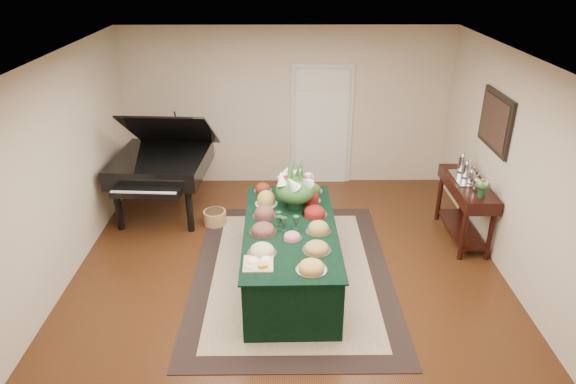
{
  "coord_description": "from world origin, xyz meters",
  "views": [
    {
      "loc": [
        -0.05,
        -5.46,
        3.79
      ],
      "look_at": [
        0.0,
        0.3,
        1.05
      ],
      "focal_mm": 32.0,
      "sensor_mm": 36.0,
      "label": 1
    }
  ],
  "objects_px": {
    "grand_piano": "(162,163)",
    "floral_centerpiece": "(296,185)",
    "mahogany_sideboard": "(466,195)",
    "buffet_table": "(290,254)"
  },
  "relations": [
    {
      "from": "floral_centerpiece",
      "to": "grand_piano",
      "type": "bearing_deg",
      "value": 146.39
    },
    {
      "from": "floral_centerpiece",
      "to": "mahogany_sideboard",
      "type": "relative_size",
      "value": 0.39
    },
    {
      "from": "floral_centerpiece",
      "to": "grand_piano",
      "type": "xyz_separation_m",
      "value": [
        -2.01,
        1.33,
        -0.24
      ]
    },
    {
      "from": "mahogany_sideboard",
      "to": "grand_piano",
      "type": "bearing_deg",
      "value": 169.38
    },
    {
      "from": "buffet_table",
      "to": "mahogany_sideboard",
      "type": "bearing_deg",
      "value": 22.89
    },
    {
      "from": "grand_piano",
      "to": "mahogany_sideboard",
      "type": "relative_size",
      "value": 1.29
    },
    {
      "from": "buffet_table",
      "to": "grand_piano",
      "type": "bearing_deg",
      "value": 135.96
    },
    {
      "from": "buffet_table",
      "to": "grand_piano",
      "type": "relative_size",
      "value": 1.37
    },
    {
      "from": "mahogany_sideboard",
      "to": "buffet_table",
      "type": "bearing_deg",
      "value": -157.11
    },
    {
      "from": "grand_piano",
      "to": "floral_centerpiece",
      "type": "bearing_deg",
      "value": -33.61
    }
  ]
}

